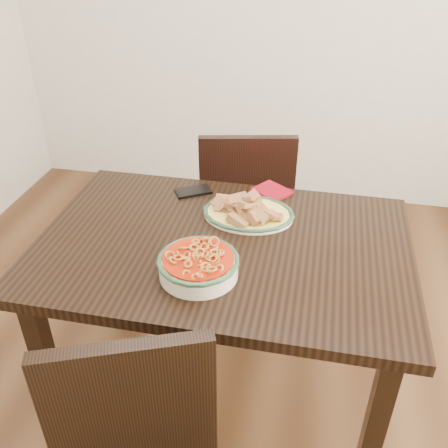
% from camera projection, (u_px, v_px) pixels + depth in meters
% --- Properties ---
extents(floor, '(3.50, 3.50, 0.00)m').
position_uv_depth(floor, '(234.00, 391.00, 2.08)').
color(floor, '#3E2513').
rests_on(floor, ground).
extents(dining_table, '(1.26, 0.84, 0.75)m').
position_uv_depth(dining_table, '(223.00, 264.00, 1.73)').
color(dining_table, black).
rests_on(dining_table, ground).
extents(chair_far, '(0.50, 0.50, 0.89)m').
position_uv_depth(chair_far, '(245.00, 204.00, 2.38)').
color(chair_far, black).
rests_on(chair_far, ground).
extents(fish_plate, '(0.33, 0.25, 0.11)m').
position_uv_depth(fish_plate, '(249.00, 206.00, 1.80)').
color(fish_plate, beige).
rests_on(fish_plate, dining_table).
extents(noodle_bowl, '(0.25, 0.25, 0.08)m').
position_uv_depth(noodle_bowl, '(198.00, 263.00, 1.51)').
color(noodle_bowl, '#EEE4C9').
rests_on(noodle_bowl, dining_table).
extents(smartphone, '(0.16, 0.13, 0.01)m').
position_uv_depth(smartphone, '(193.00, 191.00, 1.97)').
color(smartphone, black).
rests_on(smartphone, dining_table).
extents(napkin, '(0.17, 0.17, 0.01)m').
position_uv_depth(napkin, '(272.00, 191.00, 1.97)').
color(napkin, maroon).
rests_on(napkin, dining_table).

